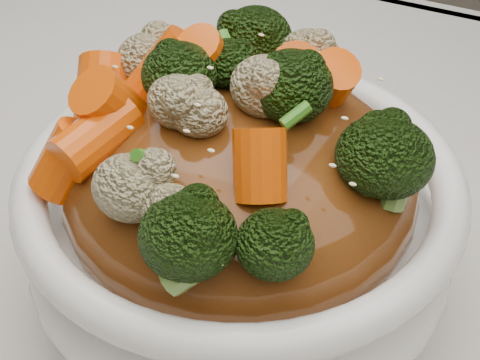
% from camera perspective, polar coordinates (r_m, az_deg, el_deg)
% --- Properties ---
extents(tablecloth, '(1.20, 0.80, 0.04)m').
position_cam_1_polar(tablecloth, '(0.45, 2.45, -10.55)').
color(tablecloth, silver).
rests_on(tablecloth, dining_table).
extents(bowl, '(0.27, 0.27, 0.09)m').
position_cam_1_polar(bowl, '(0.40, 0.00, -3.80)').
color(bowl, white).
rests_on(bowl, tablecloth).
extents(sauce_base, '(0.21, 0.21, 0.10)m').
position_cam_1_polar(sauce_base, '(0.38, 0.00, -0.37)').
color(sauce_base, '#633211').
rests_on(sauce_base, bowl).
extents(carrots, '(0.21, 0.21, 0.05)m').
position_cam_1_polar(carrots, '(0.34, 0.00, 8.16)').
color(carrots, '#F75908').
rests_on(carrots, sauce_base).
extents(broccoli, '(0.21, 0.21, 0.05)m').
position_cam_1_polar(broccoli, '(0.34, 0.00, 8.01)').
color(broccoli, black).
rests_on(broccoli, sauce_base).
extents(cauliflower, '(0.21, 0.21, 0.04)m').
position_cam_1_polar(cauliflower, '(0.34, 0.00, 7.71)').
color(cauliflower, tan).
rests_on(cauliflower, sauce_base).
extents(scallions, '(0.16, 0.16, 0.02)m').
position_cam_1_polar(scallions, '(0.34, 0.00, 8.32)').
color(scallions, '#347C1C').
rests_on(scallions, sauce_base).
extents(sesame_seeds, '(0.19, 0.19, 0.01)m').
position_cam_1_polar(sesame_seeds, '(0.34, 0.00, 8.32)').
color(sesame_seeds, '#F4E7AE').
rests_on(sesame_seeds, sauce_base).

